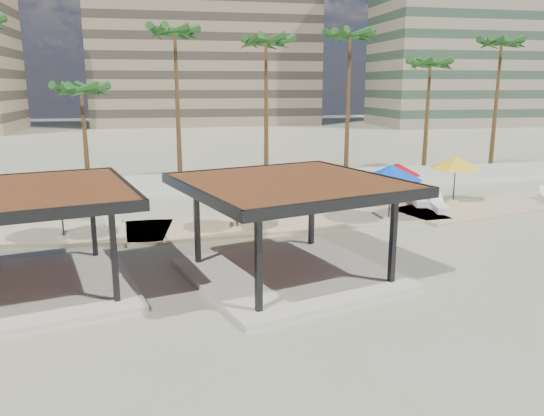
# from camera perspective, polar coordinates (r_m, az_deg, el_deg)

# --- Properties ---
(ground) EXTENTS (200.00, 200.00, 0.00)m
(ground) POSITION_cam_1_polar(r_m,az_deg,el_deg) (19.67, 1.32, -7.04)
(ground) COLOR tan
(ground) RESTS_ON ground
(promenade) EXTENTS (44.45, 7.97, 0.24)m
(promenade) POSITION_cam_1_polar(r_m,az_deg,el_deg) (27.23, 1.74, -1.18)
(promenade) COLOR #C6B284
(promenade) RESTS_ON ground
(boundary_wall) EXTENTS (56.00, 0.30, 1.20)m
(boundary_wall) POSITION_cam_1_polar(r_m,az_deg,el_deg) (34.79, -4.70, 2.83)
(boundary_wall) COLOR silver
(boundary_wall) RESTS_ON ground
(building_mid) EXTENTS (38.00, 16.00, 30.40)m
(building_mid) POSITION_cam_1_polar(r_m,az_deg,el_deg) (96.62, -7.29, 17.43)
(building_mid) COLOR #847259
(building_mid) RESTS_ON ground
(building_east) EXTENTS (32.00, 15.00, 36.40)m
(building_east) POSITION_cam_1_polar(r_m,az_deg,el_deg) (99.45, 21.00, 18.32)
(building_east) COLOR gray
(building_east) RESTS_ON ground
(pavilion_central) EXTENTS (8.74, 8.74, 3.57)m
(pavilion_central) POSITION_cam_1_polar(r_m,az_deg,el_deg) (18.74, 1.94, -1.25)
(pavilion_central) COLOR beige
(pavilion_central) RESTS_ON ground
(pavilion_west) EXTENTS (8.38, 8.38, 3.53)m
(pavilion_west) POSITION_cam_1_polar(r_m,az_deg,el_deg) (19.13, -25.35, -2.31)
(pavilion_west) COLOR beige
(pavilion_west) RESTS_ON ground
(umbrella_b) EXTENTS (3.12, 3.12, 2.29)m
(umbrella_b) POSITION_cam_1_polar(r_m,az_deg,el_deg) (24.44, -3.83, 2.17)
(umbrella_b) COLOR beige
(umbrella_b) RESTS_ON promenade
(umbrella_c) EXTENTS (3.02, 3.02, 2.36)m
(umbrella_c) POSITION_cam_1_polar(r_m,az_deg,el_deg) (30.35, 13.32, 4.09)
(umbrella_c) COLOR beige
(umbrella_c) RESTS_ON promenade
(umbrella_d) EXTENTS (4.09, 4.09, 2.80)m
(umbrella_d) POSITION_cam_1_polar(r_m,az_deg,el_deg) (26.69, 12.68, 3.75)
(umbrella_d) COLOR beige
(umbrella_d) RESTS_ON promenade
(umbrella_e) EXTENTS (3.07, 3.07, 2.64)m
(umbrella_e) POSITION_cam_1_polar(r_m,az_deg,el_deg) (32.05, 19.17, 4.62)
(umbrella_e) COLOR beige
(umbrella_e) RESTS_ON promenade
(umbrella_f) EXTENTS (3.51, 3.51, 2.40)m
(umbrella_f) POSITION_cam_1_polar(r_m,az_deg,el_deg) (24.58, -21.85, 1.54)
(umbrella_f) COLOR beige
(umbrella_f) RESTS_ON promenade
(lounger_a) EXTENTS (1.74, 2.55, 0.92)m
(lounger_a) POSITION_cam_1_polar(r_m,az_deg,el_deg) (27.93, -17.59, -0.71)
(lounger_a) COLOR white
(lounger_a) RESTS_ON promenade
(lounger_b) EXTENTS (1.18, 2.22, 0.80)m
(lounger_b) POSITION_cam_1_polar(r_m,az_deg,el_deg) (29.93, 17.56, 0.13)
(lounger_b) COLOR white
(lounger_b) RESTS_ON promenade
(lounger_c) EXTENTS (1.15, 2.33, 0.85)m
(lounger_c) POSITION_cam_1_polar(r_m,az_deg,el_deg) (31.24, 15.44, 0.82)
(lounger_c) COLOR white
(lounger_c) RESTS_ON promenade
(palm_c) EXTENTS (3.00, 3.00, 7.33)m
(palm_c) POSITION_cam_1_polar(r_m,az_deg,el_deg) (36.39, -19.81, 11.56)
(palm_c) COLOR brown
(palm_c) RESTS_ON ground
(palm_d) EXTENTS (3.00, 3.00, 10.99)m
(palm_d) POSITION_cam_1_polar(r_m,az_deg,el_deg) (37.01, -10.41, 17.44)
(palm_d) COLOR brown
(palm_d) RESTS_ON ground
(palm_e) EXTENTS (3.00, 3.00, 10.43)m
(palm_e) POSITION_cam_1_polar(r_m,az_deg,el_deg) (37.17, -0.65, 16.83)
(palm_e) COLOR brown
(palm_e) RESTS_ON ground
(palm_f) EXTENTS (3.00, 3.00, 10.97)m
(palm_f) POSITION_cam_1_polar(r_m,az_deg,el_deg) (39.01, 8.38, 17.26)
(palm_f) COLOR brown
(palm_f) RESTS_ON ground
(palm_g) EXTENTS (3.00, 3.00, 9.13)m
(palm_g) POSITION_cam_1_polar(r_m,az_deg,el_deg) (40.99, 16.65, 14.25)
(palm_g) COLOR brown
(palm_g) RESTS_ON ground
(palm_h) EXTENTS (3.00, 3.00, 10.69)m
(palm_h) POSITION_cam_1_polar(r_m,az_deg,el_deg) (44.68, 23.44, 15.48)
(palm_h) COLOR brown
(palm_h) RESTS_ON ground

